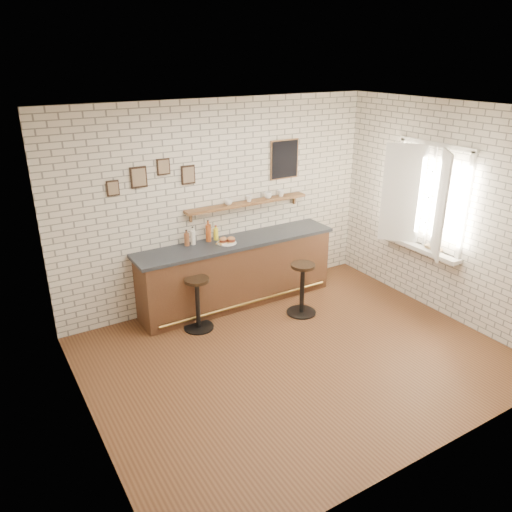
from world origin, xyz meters
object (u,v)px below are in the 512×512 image
object	(u,v)px
bitters_bottle_brown	(187,239)
condiment_bottle_yellow	(216,234)
bitters_bottle_white	(193,237)
bitters_bottle_amber	(208,233)
bar_stool_right	(302,287)
shelf_cup_b	(249,199)
book_lower	(431,250)
shelf_cup_a	(228,202)
shelf_cup_d	(281,193)
bar_stool_left	(198,302)
bar_counter	(237,272)
sandwich_plate	(227,243)
shelf_cup_c	(268,195)
ciabatta_sandwich	(227,240)
book_upper	(429,248)

from	to	relation	value
bitters_bottle_brown	condiment_bottle_yellow	distance (m)	0.46
bitters_bottle_white	bitters_bottle_amber	bearing A→B (deg)	0.00
bar_stool_right	shelf_cup_b	world-z (taller)	shelf_cup_b
bitters_bottle_amber	book_lower	bearing A→B (deg)	-34.02
bitters_bottle_white	book_lower	world-z (taller)	bitters_bottle_white
shelf_cup_a	shelf_cup_d	distance (m)	0.92
book_lower	bitters_bottle_brown	bearing A→B (deg)	150.75
bitters_bottle_white	shelf_cup_b	world-z (taller)	shelf_cup_b
bitters_bottle_amber	book_lower	world-z (taller)	bitters_bottle_amber
bar_stool_left	shelf_cup_a	world-z (taller)	shelf_cup_a
bar_counter	bitters_bottle_white	size ratio (longest dim) A/B	11.71
condiment_bottle_yellow	shelf_cup_d	distance (m)	1.23
condiment_bottle_yellow	sandwich_plate	bearing A→B (deg)	-72.41
bar_counter	bitters_bottle_brown	world-z (taller)	bitters_bottle_brown
sandwich_plate	bitters_bottle_amber	distance (m)	0.31
bitters_bottle_amber	shelf_cup_c	xyz separation A→B (m)	(1.03, 0.02, 0.41)
bitters_bottle_amber	bitters_bottle_white	bearing A→B (deg)	-180.00
shelf_cup_a	shelf_cup_c	xyz separation A→B (m)	(0.68, 0.00, 0.00)
ciabatta_sandwich	shelf_cup_c	size ratio (longest dim) A/B	1.98
shelf_cup_b	shelf_cup_c	world-z (taller)	shelf_cup_c
bitters_bottle_amber	bar_stool_right	bearing A→B (deg)	-44.28
shelf_cup_c	book_lower	world-z (taller)	shelf_cup_c
bitters_bottle_brown	bar_stool_right	size ratio (longest dim) A/B	0.30
bitters_bottle_white	book_lower	xyz separation A→B (m)	(2.90, -1.79, -0.18)
condiment_bottle_yellow	book_lower	bearing A→B (deg)	-35.27
bar_stool_right	book_lower	world-z (taller)	book_lower
bar_stool_right	bar_counter	bearing A→B (deg)	128.51
bitters_bottle_brown	bitters_bottle_amber	xyz separation A→B (m)	(0.34, 0.00, 0.04)
bar_stool_left	shelf_cup_b	xyz separation A→B (m)	(1.17, 0.61, 1.14)
ciabatta_sandwich	shelf_cup_d	bearing A→B (deg)	11.93
bitters_bottle_amber	shelf_cup_c	size ratio (longest dim) A/B	2.58
shelf_cup_c	bitters_bottle_brown	bearing A→B (deg)	113.63
ciabatta_sandwich	shelf_cup_b	bearing A→B (deg)	24.41
shelf_cup_b	book_upper	distance (m)	2.71
bar_counter	sandwich_plate	world-z (taller)	sandwich_plate
bitters_bottle_brown	condiment_bottle_yellow	xyz separation A→B (m)	(0.46, 0.00, -0.00)
condiment_bottle_yellow	ciabatta_sandwich	bearing A→B (deg)	-69.79
bitters_bottle_white	condiment_bottle_yellow	bearing A→B (deg)	0.00
bar_stool_left	sandwich_plate	bearing A→B (deg)	29.80
bar_stool_left	book_upper	size ratio (longest dim) A/B	3.10
shelf_cup_a	shelf_cup_b	size ratio (longest dim) A/B	1.18
bar_counter	book_lower	world-z (taller)	bar_counter
bitters_bottle_amber	book_upper	distance (m)	3.19
shelf_cup_a	bitters_bottle_amber	bearing A→B (deg)	157.36
bar_counter	ciabatta_sandwich	bearing A→B (deg)	-171.43
book_upper	bitters_bottle_brown	bearing A→B (deg)	158.42
bitters_bottle_white	bitters_bottle_amber	world-z (taller)	bitters_bottle_amber
bar_stool_left	book_lower	distance (m)	3.40
sandwich_plate	shelf_cup_c	bearing A→B (deg)	15.05
bar_stool_left	book_upper	bearing A→B (deg)	-20.54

